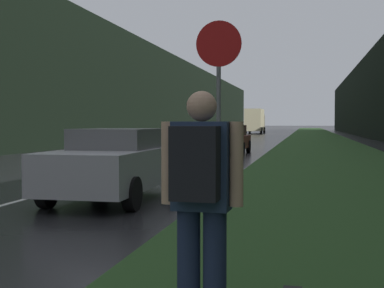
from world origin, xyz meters
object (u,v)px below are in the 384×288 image
car_passing_near (114,163)px  car_oncoming (220,132)px  hitchhiker_with_backpack (200,195)px  car_passing_far (229,139)px  delivery_truck (255,121)px  stop_sign (219,98)px

car_passing_near → car_oncoming: size_ratio=0.96×
hitchhiker_with_backpack → car_oncoming: hitchhiker_with_backpack is taller
car_passing_near → car_passing_far: 16.36m
car_passing_near → hitchhiker_with_backpack: bearing=115.5°
delivery_truck → hitchhiker_with_backpack: bearing=-84.9°
stop_sign → car_passing_near: size_ratio=0.76×
stop_sign → car_passing_far: stop_sign is taller
stop_sign → car_passing_near: (-2.44, 1.90, -1.21)m
stop_sign → car_oncoming: size_ratio=0.74×
stop_sign → hitchhiker_with_backpack: stop_sign is taller
car_passing_far → hitchhiker_with_backpack: bearing=97.6°
stop_sign → delivery_truck: size_ratio=0.37×
stop_sign → car_oncoming: 38.25m
car_oncoming → hitchhiker_with_backpack: bearing=-81.1°
stop_sign → car_passing_far: size_ratio=0.73×
hitchhiker_with_backpack → car_passing_near: hitchhiker_with_backpack is taller
stop_sign → hitchhiker_with_backpack: (0.60, -4.46, -0.92)m
stop_sign → car_oncoming: bearing=99.0°
hitchhiker_with_backpack → delivery_truck: delivery_truck is taller
car_passing_far → car_oncoming: car_oncoming is taller
car_passing_near → delivery_truck: 67.71m
hitchhiker_with_backpack → car_passing_near: (-3.03, 6.35, -0.29)m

